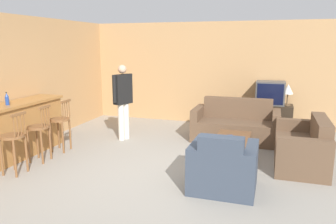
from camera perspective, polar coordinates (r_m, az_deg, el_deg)
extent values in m
plane|color=gray|center=(5.34, -1.41, -10.83)|extent=(24.00, 24.00, 0.00)
cube|color=tan|center=(8.58, 6.84, 6.68)|extent=(9.40, 0.08, 2.60)
cube|color=tan|center=(7.69, -20.35, 5.45)|extent=(0.08, 8.74, 2.60)
cube|color=#A87038|center=(6.53, -25.28, -3.28)|extent=(0.47, 2.21, 0.96)
cube|color=#A87038|center=(6.43, -25.67, 1.08)|extent=(0.55, 2.27, 0.05)
cylinder|color=brown|center=(5.73, -25.50, -3.82)|extent=(0.37, 0.37, 0.04)
cylinder|color=brown|center=(5.99, -25.32, -6.36)|extent=(0.04, 0.04, 0.60)
cylinder|color=brown|center=(5.82, -27.02, -7.05)|extent=(0.04, 0.04, 0.60)
cylinder|color=brown|center=(5.83, -23.43, -6.70)|extent=(0.04, 0.04, 0.60)
cylinder|color=brown|center=(5.65, -25.12, -7.43)|extent=(0.04, 0.04, 0.60)
cylinder|color=brown|center=(5.66, -23.75, -1.92)|extent=(0.02, 0.02, 0.33)
cylinder|color=brown|center=(5.61, -24.24, -2.09)|extent=(0.02, 0.02, 0.33)
cylinder|color=brown|center=(5.56, -24.73, -2.26)|extent=(0.02, 0.02, 0.33)
cylinder|color=brown|center=(5.50, -25.24, -2.43)|extent=(0.02, 0.02, 0.33)
cube|color=brown|center=(5.55, -24.64, -0.37)|extent=(0.04, 0.31, 0.04)
cylinder|color=brown|center=(6.17, -21.68, -2.45)|extent=(0.40, 0.40, 0.04)
cylinder|color=brown|center=(6.42, -21.78, -4.89)|extent=(0.04, 0.04, 0.60)
cylinder|color=brown|center=(6.22, -23.10, -5.52)|extent=(0.04, 0.04, 0.60)
cylinder|color=brown|center=(6.28, -19.83, -5.10)|extent=(0.04, 0.04, 0.60)
cylinder|color=brown|center=(6.08, -21.12, -5.76)|extent=(0.04, 0.04, 0.60)
cylinder|color=brown|center=(6.13, -20.03, -0.65)|extent=(0.02, 0.02, 0.33)
cylinder|color=brown|center=(6.07, -20.40, -0.79)|extent=(0.02, 0.02, 0.33)
cylinder|color=brown|center=(6.01, -20.78, -0.94)|extent=(0.02, 0.02, 0.33)
cylinder|color=brown|center=(5.95, -21.16, -1.09)|extent=(0.02, 0.02, 0.33)
cube|color=brown|center=(6.01, -20.71, 0.81)|extent=(0.06, 0.31, 0.04)
cylinder|color=brown|center=(6.63, -18.37, -1.25)|extent=(0.39, 0.39, 0.04)
cylinder|color=brown|center=(6.88, -18.52, -3.57)|extent=(0.04, 0.04, 0.60)
cylinder|color=brown|center=(6.68, -19.71, -4.11)|extent=(0.04, 0.04, 0.60)
cylinder|color=brown|center=(6.75, -16.68, -3.75)|extent=(0.04, 0.04, 0.60)
cylinder|color=brown|center=(6.54, -17.84, -4.32)|extent=(0.04, 0.04, 0.60)
cylinder|color=brown|center=(6.61, -16.82, 0.42)|extent=(0.02, 0.02, 0.33)
cylinder|color=brown|center=(6.54, -17.15, 0.30)|extent=(0.02, 0.02, 0.33)
cylinder|color=brown|center=(6.48, -17.48, 0.17)|extent=(0.02, 0.02, 0.33)
cylinder|color=brown|center=(6.42, -17.83, 0.04)|extent=(0.02, 0.02, 0.33)
cube|color=brown|center=(6.48, -17.41, 1.79)|extent=(0.05, 0.31, 0.04)
cube|color=brown|center=(7.19, 11.63, -3.21)|extent=(1.48, 0.88, 0.44)
cube|color=brown|center=(7.41, 12.05, 0.72)|extent=(1.48, 0.22, 0.44)
cube|color=brown|center=(7.29, 5.23, -1.83)|extent=(0.16, 0.88, 0.68)
cube|color=brown|center=(7.13, 18.25, -2.70)|extent=(0.16, 0.88, 0.68)
cube|color=#384251|center=(4.84, 9.59, -10.60)|extent=(0.60, 0.83, 0.44)
cube|color=#384251|center=(4.41, 9.19, -6.89)|extent=(0.60, 0.22, 0.42)
cube|color=#384251|center=(4.77, 14.20, -9.67)|extent=(0.16, 0.83, 0.67)
cube|color=#384251|center=(4.86, 5.17, -8.92)|extent=(0.16, 0.83, 0.67)
cube|color=brown|center=(6.06, 21.98, -6.68)|extent=(0.81, 1.17, 0.44)
cube|color=brown|center=(5.98, 25.10, -2.96)|extent=(0.22, 1.17, 0.41)
cube|color=brown|center=(6.67, 21.68, -4.01)|extent=(0.81, 0.16, 0.67)
cube|color=brown|center=(5.40, 22.54, -7.72)|extent=(0.81, 0.16, 0.67)
cube|color=brown|center=(6.05, 11.18, -4.48)|extent=(0.60, 1.01, 0.04)
cube|color=brown|center=(5.70, 7.90, -7.47)|extent=(0.06, 0.06, 0.36)
cube|color=brown|center=(5.64, 13.19, -7.89)|extent=(0.06, 0.06, 0.36)
cube|color=brown|center=(6.58, 9.32, -4.89)|extent=(0.06, 0.06, 0.36)
cube|color=brown|center=(6.53, 13.88, -5.21)|extent=(0.06, 0.06, 0.36)
cube|color=#2D2319|center=(8.25, 17.13, -0.88)|extent=(1.07, 0.47, 0.63)
cube|color=#4C4C4C|center=(8.15, 17.38, 3.20)|extent=(0.66, 0.46, 0.55)
cube|color=black|center=(7.91, 17.36, 2.96)|extent=(0.59, 0.01, 0.48)
cylinder|color=#234293|center=(6.31, -26.22, 1.76)|extent=(0.06, 0.06, 0.15)
cone|color=#234293|center=(6.30, -26.30, 2.71)|extent=(0.06, 0.06, 0.06)
cylinder|color=black|center=(6.29, -26.34, 3.06)|extent=(0.02, 0.02, 0.02)
cube|color=navy|center=(6.00, 10.40, -4.26)|extent=(0.24, 0.21, 0.03)
cylinder|color=brown|center=(8.19, 20.01, 1.20)|extent=(0.16, 0.16, 0.02)
cylinder|color=brown|center=(8.17, 20.07, 2.14)|extent=(0.03, 0.03, 0.25)
cone|color=silver|center=(8.14, 20.19, 3.77)|extent=(0.24, 0.24, 0.22)
cylinder|color=silver|center=(7.12, -8.16, -1.77)|extent=(0.13, 0.13, 0.79)
cylinder|color=silver|center=(7.22, -7.29, -1.57)|extent=(0.13, 0.13, 0.79)
cube|color=black|center=(7.04, -7.89, 3.96)|extent=(0.32, 0.45, 0.63)
cylinder|color=black|center=(6.89, -9.32, 3.96)|extent=(0.08, 0.08, 0.58)
cylinder|color=black|center=(7.19, -6.52, 4.36)|extent=(0.08, 0.08, 0.58)
sphere|color=tan|center=(7.00, -7.98, 7.40)|extent=(0.18, 0.18, 0.18)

